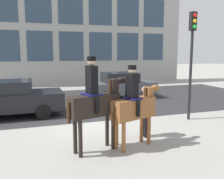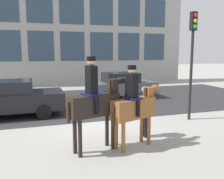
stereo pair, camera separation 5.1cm
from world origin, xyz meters
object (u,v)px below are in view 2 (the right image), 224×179
object	(u,v)px
street_car_near_lane	(7,98)
street_car_far_lane	(122,85)
mounted_horse_lead	(95,102)
mounted_horse_companion	(134,106)
pedestrian_bystander	(144,108)
traffic_light	(192,49)

from	to	relation	value
street_car_near_lane	street_car_far_lane	xyz separation A→B (m)	(6.15, 2.56, -0.02)
mounted_horse_lead	street_car_near_lane	world-z (taller)	mounted_horse_lead
street_car_near_lane	mounted_horse_companion	bearing A→B (deg)	-51.42
pedestrian_bystander	street_car_far_lane	bearing A→B (deg)	-123.78
street_car_near_lane	street_car_far_lane	world-z (taller)	street_car_near_lane
pedestrian_bystander	mounted_horse_companion	bearing A→B (deg)	26.43
street_car_near_lane	mounted_horse_lead	bearing A→B (deg)	-60.66
mounted_horse_lead	pedestrian_bystander	world-z (taller)	mounted_horse_lead
pedestrian_bystander	street_car_near_lane	distance (m)	6.10
street_car_near_lane	pedestrian_bystander	bearing A→B (deg)	-42.77
mounted_horse_companion	traffic_light	size ratio (longest dim) A/B	0.56
pedestrian_bystander	street_car_near_lane	xyz separation A→B (m)	(-4.48, 4.14, -0.18)
traffic_light	street_car_near_lane	bearing A→B (deg)	158.79
mounted_horse_lead	pedestrian_bystander	size ratio (longest dim) A/B	1.59
mounted_horse_companion	street_car_near_lane	distance (m)	6.17
mounted_horse_companion	traffic_light	distance (m)	4.23
mounted_horse_lead	street_car_near_lane	size ratio (longest dim) A/B	0.57
street_car_far_lane	mounted_horse_companion	bearing A→B (deg)	-107.42
pedestrian_bystander	street_car_far_lane	xyz separation A→B (m)	(1.67, 6.71, -0.20)
mounted_horse_lead	mounted_horse_companion	distance (m)	1.16
mounted_horse_lead	pedestrian_bystander	xyz separation A→B (m)	(1.79, 0.64, -0.40)
street_car_far_lane	traffic_light	bearing A→B (deg)	-79.27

